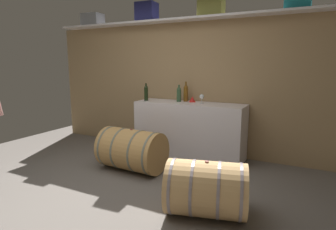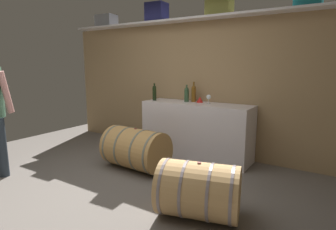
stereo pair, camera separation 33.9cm
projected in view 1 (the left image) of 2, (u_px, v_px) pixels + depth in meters
The scene contains 15 objects.
ground_plane at pixel (129, 182), 3.64m from camera, with size 6.36×7.50×0.02m, color #645D57.
back_wall_panel at pixel (181, 88), 4.86m from camera, with size 5.16×0.10×2.18m, color #9E7F57.
high_shelf_board at pixel (177, 20), 4.53m from camera, with size 4.75×0.40×0.03m, color silver.
toolcase_grey at pixel (93, 20), 5.29m from camera, with size 0.37×0.27×0.22m, color gray.
toolcase_navy at pixel (147, 12), 4.75m from camera, with size 0.33×0.28×0.31m, color navy.
toolcase_olive at pixel (211, 8), 4.25m from camera, with size 0.38×0.24×0.24m, color olive.
toolcase_teal at pixel (298, 1), 3.71m from camera, with size 0.32×0.20×0.23m, color #18727C.
work_cabinet at pixel (189, 130), 4.55m from camera, with size 1.78×0.54×0.89m, color white.
wine_bottle_green at pixel (179, 94), 4.59m from camera, with size 0.08×0.08×0.28m.
wine_bottle_amber at pixel (186, 93), 4.62m from camera, with size 0.07×0.07×0.33m.
wine_bottle_dark at pixel (146, 93), 4.70m from camera, with size 0.07×0.07×0.29m.
wine_glass at pixel (202, 97), 4.38m from camera, with size 0.07×0.07×0.15m.
red_funnel at pixel (192, 99), 4.55m from camera, with size 0.11×0.11×0.09m, color red.
wine_barrel_near at pixel (132, 150), 3.98m from camera, with size 0.93×0.63×0.60m.
wine_barrel_far at pixel (206, 189), 2.77m from camera, with size 0.89×0.73×0.57m.
Camera 1 is at (2.01, -2.29, 1.50)m, focal length 29.89 mm.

